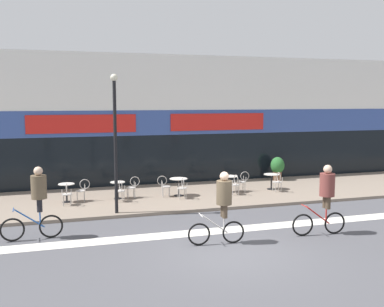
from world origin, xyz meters
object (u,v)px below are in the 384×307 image
at_px(bistro_table_4, 271,178).
at_px(cafe_chair_3_near, 235,183).
at_px(cafe_chair_1_near, 120,189).
at_px(cyclist_1, 37,197).
at_px(bistro_table_3, 230,181).
at_px(cyclist_0, 222,202).
at_px(cafe_chair_3_side, 243,180).
at_px(cafe_chair_2_side, 164,185).
at_px(cafe_chair_2_near, 182,187).
at_px(planter_pot, 277,167).
at_px(cafe_chair_1_side, 133,186).
at_px(lamp_post, 115,134).
at_px(cyclist_2, 325,194).
at_px(cafe_chair_4_near, 278,181).
at_px(cafe_chair_0_near, 67,193).
at_px(bistro_table_2, 179,183).
at_px(cafe_chair_0_side, 82,189).
at_px(bistro_table_1, 118,187).
at_px(bistro_table_0, 66,189).

distance_m(bistro_table_4, cafe_chair_3_near, 2.19).
xyz_separation_m(cafe_chair_1_near, cyclist_1, (-3.00, -3.76, 0.66)).
distance_m(bistro_table_3, cyclist_0, 6.96).
bearing_deg(cyclist_0, cafe_chair_3_side, -113.18).
bearing_deg(cafe_chair_2_side, cafe_chair_1_near, -158.72).
distance_m(cafe_chair_2_near, planter_pot, 6.51).
bearing_deg(cafe_chair_1_side, lamp_post, 67.68).
xyz_separation_m(cafe_chair_3_side, cyclist_2, (0.00, -6.41, 0.66)).
relative_size(cafe_chair_4_near, lamp_post, 0.18).
bearing_deg(cyclist_2, cafe_chair_2_side, -54.98).
bearing_deg(cyclist_2, lamp_post, -29.81).
bearing_deg(cafe_chair_0_near, cyclist_0, -140.00).
bearing_deg(bistro_table_2, bistro_table_3, 1.73).
bearing_deg(cyclist_1, cafe_chair_4_near, -162.60).
height_order(cafe_chair_3_near, cafe_chair_3_side, same).
bearing_deg(lamp_post, cyclist_0, -58.27).
xyz_separation_m(cafe_chair_0_side, cyclist_0, (3.61, -6.43, 0.63)).
relative_size(cafe_chair_3_near, planter_pot, 0.76).
relative_size(bistro_table_2, cafe_chair_3_near, 0.85).
relative_size(bistro_table_4, cyclist_1, 0.32).
bearing_deg(cafe_chair_2_near, cafe_chair_1_side, 70.55).
distance_m(bistro_table_1, lamp_post, 3.38).
relative_size(bistro_table_2, cafe_chair_2_side, 0.85).
bearing_deg(cyclist_1, bistro_table_1, -127.19).
bearing_deg(cafe_chair_1_side, cafe_chair_3_near, 170.60).
height_order(bistro_table_1, cafe_chair_4_near, cafe_chair_4_near).
height_order(cafe_chair_3_side, cyclist_1, cyclist_1).
bearing_deg(bistro_table_4, cyclist_1, -156.64).
height_order(cafe_chair_1_near, cafe_chair_2_side, same).
xyz_separation_m(bistro_table_0, bistro_table_2, (4.62, -0.15, 0.01)).
relative_size(cafe_chair_3_near, cafe_chair_4_near, 1.00).
distance_m(cafe_chair_2_side, cafe_chair_3_side, 3.63).
height_order(cafe_chair_1_side, cafe_chair_2_near, same).
relative_size(bistro_table_3, cafe_chair_1_side, 0.81).
distance_m(cafe_chair_0_side, cyclist_2, 9.57).
relative_size(bistro_table_0, bistro_table_2, 0.99).
height_order(bistro_table_3, cyclist_0, cyclist_0).
bearing_deg(cafe_chair_4_near, cafe_chair_3_side, 73.37).
distance_m(bistro_table_1, cafe_chair_2_side, 1.95).
xyz_separation_m(bistro_table_2, cafe_chair_3_side, (3.00, 0.06, -0.03)).
height_order(planter_pot, cyclist_0, cyclist_0).
distance_m(bistro_table_0, cyclist_1, 4.49).
height_order(bistro_table_1, bistro_table_4, bistro_table_1).
xyz_separation_m(bistro_table_1, cafe_chair_1_near, (0.01, -0.62, 0.01)).
bearing_deg(cyclist_0, cyclist_2, -176.13).
relative_size(cafe_chair_2_side, cafe_chair_4_near, 1.00).
height_order(cafe_chair_1_side, cyclist_2, cyclist_2).
xyz_separation_m(bistro_table_3, cafe_chair_0_side, (-6.37, 0.07, -0.01)).
bearing_deg(bistro_table_2, cyclist_0, -93.54).
bearing_deg(lamp_post, cafe_chair_1_near, 77.99).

